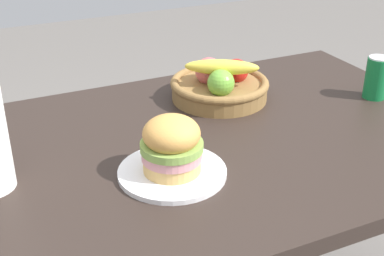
{
  "coord_description": "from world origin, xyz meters",
  "views": [
    {
      "loc": [
        -0.54,
        -1.07,
        1.38
      ],
      "look_at": [
        -0.06,
        -0.04,
        0.81
      ],
      "focal_mm": 49.83,
      "sensor_mm": 36.0,
      "label": 1
    }
  ],
  "objects_px": {
    "plate": "(172,172)",
    "fruit_basket": "(220,85)",
    "sandwich": "(172,145)",
    "soda_can": "(376,78)"
  },
  "relations": [
    {
      "from": "plate",
      "to": "fruit_basket",
      "type": "bearing_deg",
      "value": 48.39
    },
    {
      "from": "sandwich",
      "to": "fruit_basket",
      "type": "xyz_separation_m",
      "value": [
        0.29,
        0.33,
        -0.03
      ]
    },
    {
      "from": "plate",
      "to": "soda_can",
      "type": "xyz_separation_m",
      "value": [
        0.72,
        0.15,
        0.06
      ]
    },
    {
      "from": "soda_can",
      "to": "fruit_basket",
      "type": "height_order",
      "value": "fruit_basket"
    },
    {
      "from": "sandwich",
      "to": "soda_can",
      "type": "bearing_deg",
      "value": 11.59
    },
    {
      "from": "sandwich",
      "to": "soda_can",
      "type": "height_order",
      "value": "sandwich"
    },
    {
      "from": "plate",
      "to": "soda_can",
      "type": "height_order",
      "value": "soda_can"
    },
    {
      "from": "plate",
      "to": "sandwich",
      "type": "height_order",
      "value": "sandwich"
    },
    {
      "from": "sandwich",
      "to": "soda_can",
      "type": "distance_m",
      "value": 0.73
    },
    {
      "from": "sandwich",
      "to": "soda_can",
      "type": "relative_size",
      "value": 1.11
    }
  ]
}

